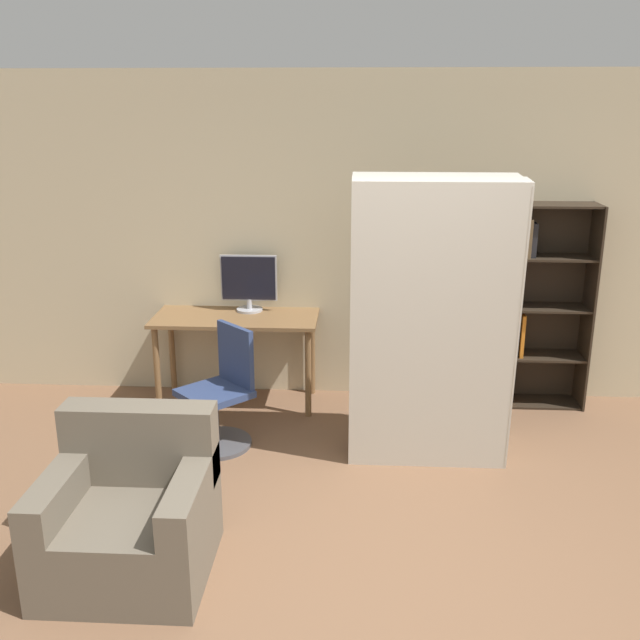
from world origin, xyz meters
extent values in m
plane|color=brown|center=(0.00, 0.00, 0.00)|extent=(16.00, 16.00, 0.00)
cube|color=#C6B793|center=(0.00, 2.91, 1.35)|extent=(8.00, 0.06, 2.70)
cube|color=brown|center=(-1.15, 2.58, 0.75)|extent=(1.34, 0.60, 0.03)
cylinder|color=brown|center=(-1.76, 2.34, 0.37)|extent=(0.05, 0.05, 0.73)
cylinder|color=brown|center=(-0.54, 2.34, 0.37)|extent=(0.05, 0.05, 0.73)
cylinder|color=brown|center=(-1.76, 2.82, 0.37)|extent=(0.05, 0.05, 0.73)
cylinder|color=brown|center=(-0.54, 2.82, 0.37)|extent=(0.05, 0.05, 0.73)
cylinder|color=#B7B7BC|center=(-1.06, 2.75, 0.77)|extent=(0.22, 0.22, 0.02)
cylinder|color=#B7B7BC|center=(-1.06, 2.75, 0.82)|extent=(0.04, 0.04, 0.08)
cube|color=#B7B7BC|center=(-1.06, 2.75, 1.05)|extent=(0.47, 0.02, 0.39)
cube|color=black|center=(-1.06, 2.75, 1.05)|extent=(0.45, 0.03, 0.36)
cylinder|color=#4C4C51|center=(-1.18, 1.79, 0.01)|extent=(0.52, 0.52, 0.03)
cylinder|color=#4C4C51|center=(-1.18, 1.79, 0.21)|extent=(0.05, 0.05, 0.36)
cube|color=navy|center=(-1.18, 1.79, 0.42)|extent=(0.62, 0.62, 0.05)
cube|color=navy|center=(-1.04, 1.93, 0.67)|extent=(0.31, 0.31, 0.45)
cube|color=#2D2319|center=(0.88, 2.71, 0.84)|extent=(0.02, 0.33, 1.68)
cube|color=#2D2319|center=(1.72, 2.71, 0.84)|extent=(0.02, 0.33, 1.68)
cube|color=#2D2319|center=(1.30, 2.87, 0.84)|extent=(0.85, 0.02, 1.68)
cube|color=#2D2319|center=(1.30, 2.71, 0.01)|extent=(0.82, 0.30, 0.02)
cube|color=#2D2319|center=(1.30, 2.71, 0.43)|extent=(0.82, 0.30, 0.02)
cube|color=#2D2319|center=(1.30, 2.71, 0.84)|extent=(0.82, 0.30, 0.02)
cube|color=#2D2319|center=(1.30, 2.71, 1.26)|extent=(0.82, 0.30, 0.02)
cube|color=#2D2319|center=(1.30, 2.71, 1.67)|extent=(0.82, 0.30, 0.02)
cube|color=brown|center=(0.91, 2.68, 0.16)|extent=(0.02, 0.18, 0.29)
cube|color=gold|center=(0.94, 2.73, 0.14)|extent=(0.03, 0.17, 0.25)
cube|color=#1E4C9E|center=(0.99, 2.68, 0.19)|extent=(0.04, 0.22, 0.34)
cube|color=silver|center=(1.02, 2.69, 0.14)|extent=(0.03, 0.23, 0.25)
cube|color=brown|center=(1.06, 2.71, 0.18)|extent=(0.02, 0.22, 0.32)
cube|color=brown|center=(1.10, 2.73, 0.19)|extent=(0.03, 0.22, 0.34)
cube|color=orange|center=(1.13, 2.69, 0.18)|extent=(0.03, 0.18, 0.33)
cube|color=brown|center=(0.92, 2.70, 0.58)|extent=(0.03, 0.20, 0.29)
cube|color=silver|center=(0.95, 2.69, 0.56)|extent=(0.03, 0.17, 0.24)
cube|color=gold|center=(0.99, 2.74, 0.61)|extent=(0.03, 0.20, 0.36)
cube|color=red|center=(1.02, 2.74, 0.60)|extent=(0.02, 0.22, 0.33)
cube|color=#232328|center=(1.06, 2.67, 0.56)|extent=(0.04, 0.18, 0.26)
cube|color=#287A38|center=(1.09, 2.75, 0.60)|extent=(0.02, 0.21, 0.33)
cube|color=brown|center=(1.12, 2.72, 0.61)|extent=(0.03, 0.25, 0.36)
cube|color=#232328|center=(1.16, 2.71, 0.58)|extent=(0.03, 0.16, 0.29)
cube|color=orange|center=(1.19, 2.72, 0.61)|extent=(0.03, 0.23, 0.36)
cube|color=teal|center=(0.92, 2.68, 1.03)|extent=(0.02, 0.20, 0.36)
cube|color=teal|center=(0.94, 2.74, 0.99)|extent=(0.02, 0.20, 0.27)
cube|color=brown|center=(0.97, 2.66, 0.99)|extent=(0.02, 0.17, 0.28)
cube|color=#7A2D84|center=(1.00, 2.69, 1.03)|extent=(0.02, 0.24, 0.36)
cube|color=brown|center=(0.92, 2.73, 1.44)|extent=(0.03, 0.20, 0.34)
cube|color=teal|center=(0.95, 2.71, 1.44)|extent=(0.02, 0.18, 0.34)
cube|color=#287A38|center=(0.99, 2.70, 1.43)|extent=(0.04, 0.24, 0.33)
cube|color=teal|center=(1.03, 2.74, 1.42)|extent=(0.04, 0.20, 0.30)
cube|color=gold|center=(1.08, 2.71, 1.43)|extent=(0.04, 0.24, 0.32)
cube|color=#287A38|center=(1.13, 2.76, 1.39)|extent=(0.04, 0.20, 0.25)
cube|color=brown|center=(1.17, 2.66, 1.42)|extent=(0.03, 0.18, 0.31)
cube|color=#232328|center=(1.22, 2.74, 1.40)|extent=(0.04, 0.24, 0.27)
cube|color=beige|center=(0.35, 1.59, 1.00)|extent=(1.10, 0.34, 2.00)
cube|color=beige|center=(0.89, 1.59, 1.00)|extent=(0.01, 0.34, 1.96)
cube|color=beige|center=(0.35, 1.86, 1.00)|extent=(1.10, 0.31, 1.99)
cube|color=beige|center=(0.89, 1.86, 1.00)|extent=(0.01, 0.31, 1.96)
cube|color=#665B4C|center=(-1.35, 0.28, 0.20)|extent=(0.85, 0.80, 0.40)
cube|color=#665B4C|center=(-1.35, 0.58, 0.62)|extent=(0.85, 0.20, 0.45)
cube|color=#665B4C|center=(-1.70, 0.28, 0.50)|extent=(0.16, 0.80, 0.20)
cube|color=#665B4C|center=(-1.01, 0.28, 0.50)|extent=(0.16, 0.80, 0.20)
camera|label=1|loc=(-0.14, -2.96, 2.45)|focal=40.00mm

